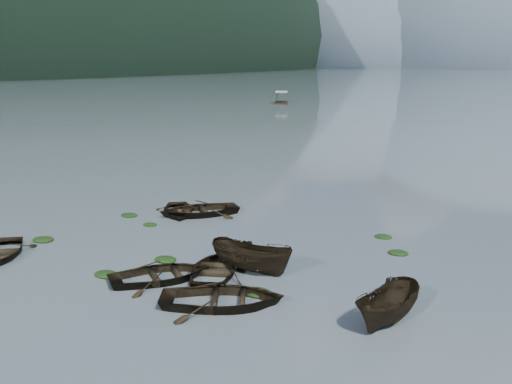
% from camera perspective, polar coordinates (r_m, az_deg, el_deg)
% --- Properties ---
extents(ground_plane, '(2400.00, 2400.00, 0.00)m').
position_cam_1_polar(ground_plane, '(23.07, -14.55, -10.80)').
color(ground_plane, slate).
extents(haze_mtn_a, '(520.00, 520.00, 280.00)m').
position_cam_1_polar(haze_mtn_a, '(955.63, 11.90, 12.18)').
color(haze_mtn_a, '#475666').
rests_on(haze_mtn_a, ground).
extents(haze_mtn_b, '(520.00, 520.00, 340.00)m').
position_cam_1_polar(haze_mtn_b, '(918.34, 24.17, 11.32)').
color(haze_mtn_b, '#475666').
rests_on(haze_mtn_b, ground).
extents(rowboat_1, '(5.19, 5.36, 0.91)m').
position_cam_1_polar(rowboat_1, '(24.97, -9.44, -8.68)').
color(rowboat_1, black).
rests_on(rowboat_1, ground).
extents(rowboat_2, '(4.25, 1.87, 1.60)m').
position_cam_1_polar(rowboat_2, '(25.64, -0.44, -7.91)').
color(rowboat_2, black).
rests_on(rowboat_2, ground).
extents(rowboat_3, '(4.31, 5.03, 0.88)m').
position_cam_1_polar(rowboat_3, '(25.34, -4.07, -8.20)').
color(rowboat_3, black).
rests_on(rowboat_3, ground).
extents(rowboat_4, '(5.80, 5.25, 0.99)m').
position_cam_1_polar(rowboat_4, '(22.29, -3.37, -11.26)').
color(rowboat_4, black).
rests_on(rowboat_4, ground).
extents(rowboat_5, '(2.10, 4.06, 1.49)m').
position_cam_1_polar(rowboat_5, '(21.51, 13.05, -12.53)').
color(rowboat_5, black).
rests_on(rowboat_5, ground).
extents(rowboat_6, '(4.61, 4.79, 0.81)m').
position_cam_1_polar(rowboat_6, '(35.17, -7.80, -2.20)').
color(rowboat_6, black).
rests_on(rowboat_6, ground).
extents(rowboat_7, '(5.81, 5.90, 1.00)m').
position_cam_1_polar(rowboat_7, '(34.90, -5.72, -2.26)').
color(rowboat_7, black).
rests_on(rowboat_7, ground).
extents(weed_clump_0, '(1.17, 0.95, 0.25)m').
position_cam_1_polar(weed_clump_0, '(31.76, -20.50, -4.59)').
color(weed_clump_0, black).
rests_on(weed_clump_0, ground).
extents(weed_clump_1, '(1.10, 0.88, 0.24)m').
position_cam_1_polar(weed_clump_1, '(27.23, -9.05, -6.81)').
color(weed_clump_1, black).
rests_on(weed_clump_1, ground).
extents(weed_clump_2, '(1.10, 0.88, 0.24)m').
position_cam_1_polar(weed_clump_2, '(25.97, -14.77, -8.08)').
color(weed_clump_2, black).
rests_on(weed_clump_2, ground).
extents(weed_clump_3, '(1.00, 0.85, 0.22)m').
position_cam_1_polar(weed_clump_3, '(28.66, 14.02, -6.02)').
color(weed_clump_3, black).
rests_on(weed_clump_3, ground).
extents(weed_clump_4, '(1.25, 0.99, 0.26)m').
position_cam_1_polar(weed_clump_4, '(23.27, 0.07, -10.15)').
color(weed_clump_4, black).
rests_on(weed_clump_4, ground).
extents(weed_clump_5, '(1.07, 0.87, 0.23)m').
position_cam_1_polar(weed_clump_5, '(35.25, -12.56, -2.36)').
color(weed_clump_5, black).
rests_on(weed_clump_5, ground).
extents(weed_clump_6, '(0.88, 0.73, 0.18)m').
position_cam_1_polar(weed_clump_6, '(33.06, -10.55, -3.29)').
color(weed_clump_6, black).
rests_on(weed_clump_6, ground).
extents(weed_clump_7, '(0.95, 0.76, 0.21)m').
position_cam_1_polar(weed_clump_7, '(31.03, 12.61, -4.47)').
color(weed_clump_7, black).
rests_on(weed_clump_7, ground).
extents(pontoon_left, '(5.18, 7.02, 2.49)m').
position_cam_1_polar(pontoon_left, '(126.46, 2.57, 8.84)').
color(pontoon_left, black).
rests_on(pontoon_left, ground).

